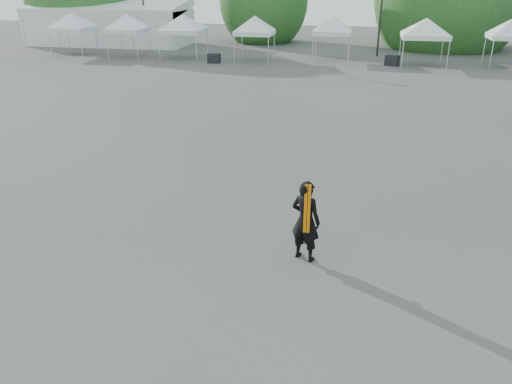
# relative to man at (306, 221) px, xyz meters

# --- Properties ---
(ground) EXTENTS (120.00, 120.00, 0.00)m
(ground) POSITION_rel_man_xyz_m (-0.72, 1.30, -0.96)
(ground) COLOR #474442
(ground) RESTS_ON ground
(marquee) EXTENTS (15.00, 6.25, 4.23)m
(marquee) POSITION_rel_man_xyz_m (-22.72, 36.30, 1.01)
(marquee) COLOR white
(marquee) RESTS_ON ground
(tree_mid_w) EXTENTS (4.16, 4.16, 6.33)m
(tree_mid_w) POSITION_rel_man_xyz_m (-8.72, 41.30, 2.97)
(tree_mid_w) COLOR #382314
(tree_mid_w) RESTS_ON ground
(tent_a) EXTENTS (4.20, 4.20, 3.88)m
(tent_a) POSITION_rel_man_xyz_m (-22.38, 29.09, 2.10)
(tent_a) COLOR silver
(tent_a) RESTS_ON ground
(tent_b) EXTENTS (3.80, 3.80, 3.88)m
(tent_b) POSITION_rel_man_xyz_m (-17.41, 28.80, 2.10)
(tent_b) COLOR silver
(tent_b) RESTS_ON ground
(tent_c) EXTENTS (4.53, 4.53, 3.88)m
(tent_c) POSITION_rel_man_xyz_m (-12.86, 29.11, 2.10)
(tent_c) COLOR silver
(tent_c) RESTS_ON ground
(tent_d) EXTENTS (3.96, 3.96, 3.88)m
(tent_d) POSITION_rel_man_xyz_m (-7.07, 28.80, 2.10)
(tent_d) COLOR silver
(tent_d) RESTS_ON ground
(tent_e) EXTENTS (4.03, 4.03, 3.88)m
(tent_e) POSITION_rel_man_xyz_m (-1.30, 30.27, 2.10)
(tent_e) COLOR silver
(tent_e) RESTS_ON ground
(tent_f) EXTENTS (4.59, 4.59, 3.88)m
(tent_f) POSITION_rel_man_xyz_m (5.36, 28.95, 2.10)
(tent_f) COLOR silver
(tent_f) RESTS_ON ground
(tent_g) EXTENTS (3.79, 3.79, 3.88)m
(tent_g) POSITION_rel_man_xyz_m (11.14, 29.56, 2.10)
(tent_g) COLOR silver
(tent_g) RESTS_ON ground
(man) EXTENTS (0.82, 0.68, 1.91)m
(man) POSITION_rel_man_xyz_m (0.00, 0.00, 0.00)
(man) COLOR black
(man) RESTS_ON ground
(crate_west) EXTENTS (0.90, 0.71, 0.69)m
(crate_west) POSITION_rel_man_xyz_m (-9.88, 27.24, -0.61)
(crate_west) COLOR black
(crate_west) RESTS_ON ground
(crate_mid) EXTENTS (1.13, 1.01, 0.72)m
(crate_mid) POSITION_rel_man_xyz_m (3.26, 28.68, -0.59)
(crate_mid) COLOR black
(crate_mid) RESTS_ON ground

